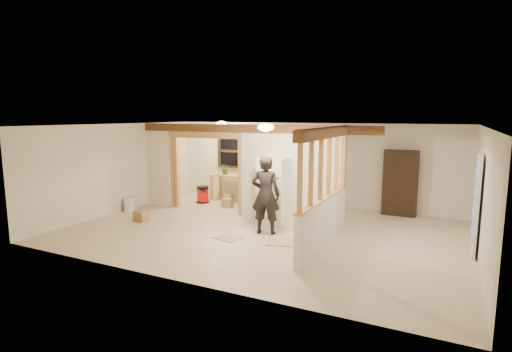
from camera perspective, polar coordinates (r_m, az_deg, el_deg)
The scene contains 30 objects.
floor at distance 9.61m, azimuth 0.99°, elevation -7.88°, with size 9.00×6.50×0.01m, color beige.
ceiling at distance 9.21m, azimuth 1.03°, elevation 7.23°, with size 9.00×6.50×0.01m, color white.
wall_back at distance 12.32m, azimuth 7.48°, elevation 1.69°, with size 9.00×0.01×2.50m, color silver.
wall_front at distance 6.59m, azimuth -11.18°, elevation -4.50°, with size 9.00×0.01×2.50m, color silver.
wall_left at distance 11.94m, azimuth -18.91°, elevation 1.08°, with size 0.01×6.50×2.50m, color silver.
wall_right at distance 8.48m, azimuth 29.72°, elevation -2.55°, with size 0.01×6.50×2.50m, color silver.
partition_left_stub at distance 12.52m, azimuth -13.57°, elevation 1.63°, with size 0.90×0.12×2.50m, color white.
partition_center at distance 10.34m, azimuth 4.86°, elevation 0.40°, with size 2.80×0.12×2.50m, color white.
doorway_frame at distance 11.55m, azimuth -7.24°, elevation 0.49°, with size 2.46×0.14×2.20m, color tan.
header_beam_back at distance 10.73m, azimuth -1.08°, elevation 6.79°, with size 7.00×0.18×0.22m, color brown.
header_beam_right at distance 8.27m, azimuth 9.96°, elevation 6.10°, with size 0.18×3.30×0.22m, color brown.
pony_wall at distance 8.56m, azimuth 9.63°, elevation -6.57°, with size 0.12×3.20×1.00m, color white.
stud_partition at distance 8.33m, azimuth 9.83°, elevation 1.15°, with size 0.14×3.20×1.32m, color tan.
window_back at distance 13.28m, azimuth -3.30°, elevation 3.55°, with size 1.12×0.10×1.10m, color black.
french_door at distance 8.91m, azimuth 28.95°, elevation -3.63°, with size 0.12×0.86×2.00m, color white.
ceiling_dome_main at distance 8.63m, azimuth 1.42°, elevation 7.00°, with size 0.36×0.36×0.16m, color #FFEABF.
ceiling_dome_util at distance 12.42m, azimuth -4.93°, elevation 7.48°, with size 0.32×0.32×0.14m, color #FFEABF.
hanging_bulb at distance 11.58m, azimuth -4.58°, elevation 5.92°, with size 0.07×0.07×0.07m, color #FFD88C.
refrigerator at distance 10.15m, azimuth 2.56°, elevation -2.08°, with size 0.69×0.67×1.68m, color white.
woman at distance 9.20m, azimuth 1.38°, elevation -2.70°, with size 0.67×0.44×1.84m, color black.
work_table at distance 12.90m, azimuth -3.39°, elevation -1.64°, with size 1.35×0.67×0.85m, color tan.
potted_plant at distance 12.86m, azimuth -4.40°, elevation 1.04°, with size 0.32×0.28×0.36m, color #275723.
shop_vac at distance 12.68m, azimuth -7.62°, elevation -2.60°, with size 0.41×0.41×0.54m, color red.
bookshelf at distance 11.57m, azimuth 19.90°, elevation -0.95°, with size 0.90×0.30×1.80m, color black.
bucket at distance 12.07m, azimuth -17.68°, elevation -3.89°, with size 0.30×0.30×0.38m, color white.
box_util_a at distance 12.06m, azimuth -4.13°, elevation -3.82°, with size 0.30×0.26×0.26m, color #A87C51.
box_util_b at distance 12.63m, azimuth -3.94°, elevation -3.28°, with size 0.26×0.26×0.24m, color #A87C51.
box_front at distance 10.84m, azimuth -16.07°, elevation -5.51°, with size 0.34×0.28×0.28m, color #A87C51.
floor_panel_near at distance 8.81m, azimuth 3.59°, elevation -9.34°, with size 0.62×0.62×0.02m, color tan.
floor_panel_far at distance 9.08m, azimuth -3.99°, elevation -8.81°, with size 0.55×0.44×0.02m, color tan.
Camera 1 is at (3.93, -8.33, 2.73)m, focal length 28.00 mm.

